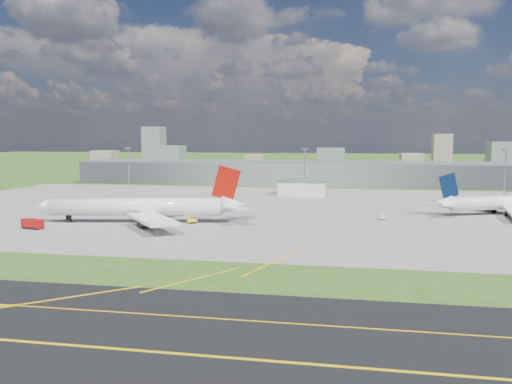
% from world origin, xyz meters
% --- Properties ---
extents(ground, '(1400.00, 1400.00, 0.00)m').
position_xyz_m(ground, '(0.00, 150.00, 0.00)').
color(ground, '#34551A').
rests_on(ground, ground).
extents(taxiway, '(1400.00, 60.00, 0.06)m').
position_xyz_m(taxiway, '(0.00, -110.00, 0.03)').
color(taxiway, black).
rests_on(taxiway, ground).
extents(apron, '(360.00, 190.00, 0.08)m').
position_xyz_m(apron, '(10.00, 40.00, 0.04)').
color(apron, gray).
rests_on(apron, ground).
extents(terminal, '(300.00, 42.00, 15.00)m').
position_xyz_m(terminal, '(0.00, 165.00, 7.50)').
color(terminal, slate).
rests_on(terminal, ground).
extents(ops_building, '(26.00, 16.00, 8.00)m').
position_xyz_m(ops_building, '(10.00, 100.00, 4.00)').
color(ops_building, silver).
rests_on(ops_building, ground).
extents(mast_west, '(3.50, 2.00, 25.90)m').
position_xyz_m(mast_west, '(-100.00, 115.00, 17.71)').
color(mast_west, gray).
rests_on(mast_west, ground).
extents(mast_center, '(3.50, 2.00, 25.90)m').
position_xyz_m(mast_center, '(10.00, 115.00, 17.71)').
color(mast_center, gray).
rests_on(mast_center, ground).
extents(mast_east, '(3.50, 2.00, 25.90)m').
position_xyz_m(mast_east, '(120.00, 115.00, 17.71)').
color(mast_east, gray).
rests_on(mast_east, ground).
extents(airliner_red_twin, '(79.09, 61.01, 21.76)m').
position_xyz_m(airliner_red_twin, '(-40.77, -2.65, 5.80)').
color(airliner_red_twin, white).
rests_on(airliner_red_twin, ground).
extents(fire_truck, '(8.21, 4.33, 3.47)m').
position_xyz_m(fire_truck, '(-74.19, -21.81, 1.73)').
color(fire_truck, '#9A0B0B').
rests_on(fire_truck, ground).
extents(tug_yellow, '(3.77, 3.56, 1.68)m').
position_xyz_m(tug_yellow, '(-22.52, -1.35, 0.88)').
color(tug_yellow, yellow).
rests_on(tug_yellow, ground).
extents(van_white_near, '(2.24, 4.60, 2.34)m').
position_xyz_m(van_white_near, '(48.19, 20.88, 1.19)').
color(van_white_near, silver).
rests_on(van_white_near, ground).
extents(bldg_far_w, '(24.00, 20.00, 18.00)m').
position_xyz_m(bldg_far_w, '(-220.00, 320.00, 9.00)').
color(bldg_far_w, gray).
rests_on(bldg_far_w, ground).
extents(bldg_w, '(28.00, 22.00, 24.00)m').
position_xyz_m(bldg_w, '(-140.00, 300.00, 12.00)').
color(bldg_w, slate).
rests_on(bldg_w, ground).
extents(bldg_cw, '(20.00, 18.00, 14.00)m').
position_xyz_m(bldg_cw, '(-60.00, 340.00, 7.00)').
color(bldg_cw, gray).
rests_on(bldg_cw, ground).
extents(bldg_c, '(26.00, 20.00, 22.00)m').
position_xyz_m(bldg_c, '(20.00, 310.00, 11.00)').
color(bldg_c, slate).
rests_on(bldg_c, ground).
extents(bldg_ce, '(22.00, 24.00, 16.00)m').
position_xyz_m(bldg_ce, '(100.00, 350.00, 8.00)').
color(bldg_ce, gray).
rests_on(bldg_ce, ground).
extents(bldg_e, '(30.00, 22.00, 28.00)m').
position_xyz_m(bldg_e, '(180.00, 320.00, 14.00)').
color(bldg_e, slate).
rests_on(bldg_e, ground).
extents(bldg_tall_w, '(22.00, 20.00, 44.00)m').
position_xyz_m(bldg_tall_w, '(-180.00, 360.00, 22.00)').
color(bldg_tall_w, slate).
rests_on(bldg_tall_w, ground).
extents(bldg_tall_e, '(20.00, 18.00, 36.00)m').
position_xyz_m(bldg_tall_e, '(140.00, 410.00, 18.00)').
color(bldg_tall_e, gray).
rests_on(bldg_tall_e, ground).
extents(tree_far_w, '(7.20, 7.20, 8.80)m').
position_xyz_m(tree_far_w, '(-200.00, 270.00, 5.18)').
color(tree_far_w, '#382314').
rests_on(tree_far_w, ground).
extents(tree_w, '(6.75, 6.75, 8.25)m').
position_xyz_m(tree_w, '(-110.00, 265.00, 4.86)').
color(tree_w, '#382314').
rests_on(tree_w, ground).
extents(tree_c, '(8.10, 8.10, 9.90)m').
position_xyz_m(tree_c, '(-20.00, 280.00, 5.84)').
color(tree_c, '#382314').
rests_on(tree_c, ground).
extents(tree_e, '(7.65, 7.65, 9.35)m').
position_xyz_m(tree_e, '(70.00, 275.00, 5.51)').
color(tree_e, '#382314').
rests_on(tree_e, ground).
extents(tree_far_e, '(6.30, 6.30, 7.70)m').
position_xyz_m(tree_far_e, '(160.00, 285.00, 4.53)').
color(tree_far_e, '#382314').
rests_on(tree_far_e, ground).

